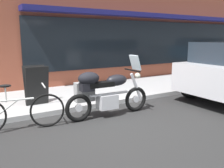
% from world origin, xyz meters
% --- Properties ---
extents(ground_plane, '(80.00, 80.00, 0.00)m').
position_xyz_m(ground_plane, '(0.00, 0.00, 0.00)').
color(ground_plane, '#292929').
extents(touring_motorcycle, '(2.10, 0.70, 1.38)m').
position_xyz_m(touring_motorcycle, '(0.21, 0.67, 0.59)').
color(touring_motorcycle, black).
rests_on(touring_motorcycle, ground_plane).
extents(parked_bicycle, '(1.76, 0.48, 0.93)m').
position_xyz_m(parked_bicycle, '(-1.60, 0.78, 0.38)').
color(parked_bicycle, black).
rests_on(parked_bicycle, ground_plane).
extents(sandwich_board_sign, '(0.55, 0.42, 0.97)m').
position_xyz_m(sandwich_board_sign, '(-0.91, 2.07, 0.61)').
color(sandwich_board_sign, black).
rests_on(sandwich_board_sign, sidewalk_curb).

